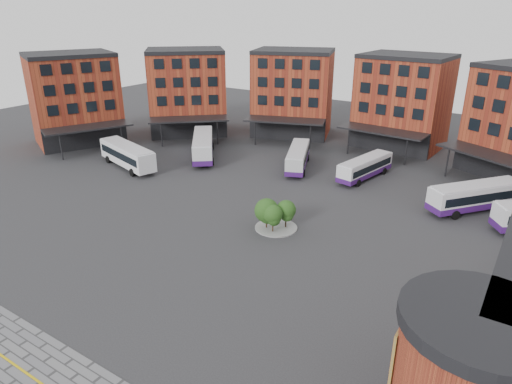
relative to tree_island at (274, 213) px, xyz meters
The scene contains 8 objects.
ground 11.90m from the tree_island, 99.38° to the right, with size 160.00×160.00×0.00m, color #28282B.
main_building 28.00m from the tree_island, 104.09° to the left, with size 94.14×42.48×14.60m.
tree_island is the anchor object (origin of this frame).
bus_a 28.04m from the tree_island, 168.90° to the left, with size 12.03×5.73×3.32m.
bus_b 26.15m from the tree_island, 145.26° to the left, with size 9.77×11.34×3.45m.
bus_c 19.73m from the tree_island, 111.16° to the left, with size 6.28×10.68×2.97m.
bus_d 19.81m from the tree_island, 83.22° to the left, with size 4.25×10.27×2.82m.
bus_e 23.27m from the tree_island, 44.89° to the left, with size 9.15×10.51×3.20m.
Camera 1 is at (23.50, -24.66, 21.46)m, focal length 32.00 mm.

